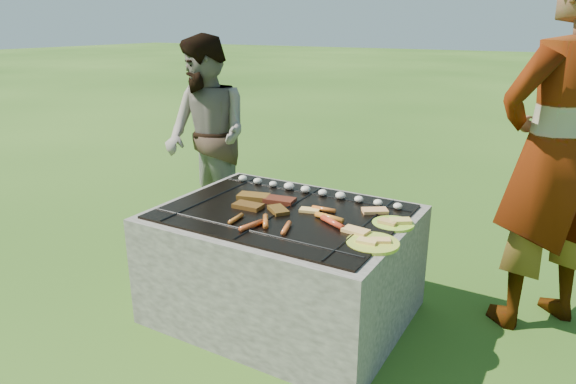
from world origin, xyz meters
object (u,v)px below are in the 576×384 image
Objects in this scene: fire_pit at (283,267)px; plate_far at (394,223)px; cook at (555,154)px; plate_near at (373,243)px; bystander at (207,137)px.

plate_far reaches higher than fire_pit.
plate_far is (0.56, 0.12, 0.33)m from fire_pit.
fire_pit is 0.70× the size of cook.
plate_near is 1.06m from cook.
plate_far is 0.27m from plate_near.
plate_near is (0.56, -0.15, 0.33)m from fire_pit.
bystander is (-2.31, 0.12, -0.19)m from cook.
cook is at bearing 27.73° from fire_pit.
plate_near is 0.16× the size of cook.
plate_far is at bearing -0.56° from bystander.
plate_far is 1.79m from bystander.
fire_pit is 1.50m from cook.
plate_far is at bearing -9.05° from cook.
cook is at bearing 17.09° from bystander.
fire_pit is at bearing 164.76° from plate_near.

